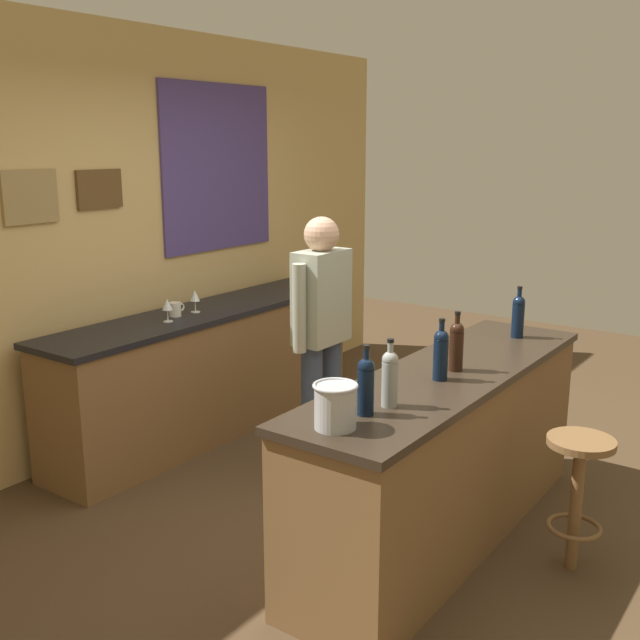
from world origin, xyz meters
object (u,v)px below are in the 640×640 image
Objects in this scene: bar_stool at (578,481)px; wine_glass_a at (167,305)px; wine_bottle_b at (390,377)px; ice_bucket at (335,405)px; bartender at (321,330)px; wine_bottle_c at (441,353)px; wine_bottle_d at (456,344)px; wine_glass_b at (195,297)px; wine_bottle_e at (518,315)px; wine_bottle_a at (366,384)px; coffee_mug at (175,309)px.

bar_stool is 4.39× the size of wine_glass_a.
ice_bucket is at bearing 172.14° from wine_bottle_b.
wine_bottle_b is at bearing -106.06° from wine_glass_a.
bartender is 1.07m from wine_glass_a.
ice_bucket is (-0.81, 0.06, -0.04)m from wine_bottle_c.
bartender is at bearing 48.56° from wine_bottle_b.
wine_bottle_d is 1.00m from ice_bucket.
wine_bottle_c is 1.63× the size of ice_bucket.
ice_bucket is 1.21× the size of wine_glass_b.
wine_bottle_d is 2.08m from wine_glass_b.
wine_bottle_b and wine_bottle_e have the same top height.
wine_bottle_a is at bearing -110.12° from wine_glass_a.
bar_stool is at bearing -37.76° from wine_bottle_a.
wine_bottle_b reaches higher than coffee_mug.
wine_glass_a is at bearing 92.99° from bar_stool.
bar_stool is at bearing -87.01° from wine_glass_a.
wine_glass_b is at bearing 66.86° from wine_bottle_b.
wine_bottle_b is 2.21m from coffee_mug.
wine_bottle_e is (0.74, 0.62, 0.60)m from bar_stool.
wine_bottle_b is 2.24m from wine_glass_b.
wine_bottle_a is 1.00× the size of wine_bottle_e.
ice_bucket is (-0.35, 0.05, -0.04)m from wine_bottle_b.
wine_glass_a is at bearing 86.82° from wine_bottle_c.
wine_bottle_a is 0.21m from ice_bucket.
coffee_mug is at bearing 109.34° from wine_bottle_e.
wine_bottle_a and wine_bottle_b have the same top height.
wine_bottle_e is 2.21m from wine_glass_a.
ice_bucket is at bearing 175.10° from wine_bottle_a.
bar_stool is at bearing -93.49° from wine_glass_b.
ice_bucket is at bearing 147.21° from bar_stool.
wine_glass_b is at bearing 105.51° from wine_bottle_e.
wine_bottle_e reaches higher than wine_glass_b.
ice_bucket is (-1.22, -0.94, 0.08)m from bartender.
ice_bucket reaches higher than bar_stool.
wine_glass_a is 1.00× the size of wine_glass_b.
wine_bottle_d is (0.65, -0.00, 0.00)m from wine_bottle_b.
wine_bottle_b is at bearing -11.86° from wine_bottle_a.
bartender is at bearing -90.47° from wine_glass_b.
wine_bottle_e is 1.97× the size of wine_glass_a.
wine_bottle_d is 1.00× the size of wine_bottle_e.
bar_stool is 1.38m from ice_bucket.
wine_bottle_e is 1.97× the size of wine_glass_b.
wine_bottle_c is at bearing -4.10° from ice_bucket.
wine_bottle_c is at bearing -3.84° from wine_bottle_a.
wine_bottle_a is at bearing -4.90° from ice_bucket.
wine_bottle_c is at bearing -101.32° from wine_glass_b.
bartender is at bearing 37.61° from ice_bucket.
wine_bottle_b is 2.09m from wine_glass_a.
wine_bottle_b reaches higher than bar_stool.
wine_bottle_b is at bearing -109.05° from coffee_mug.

